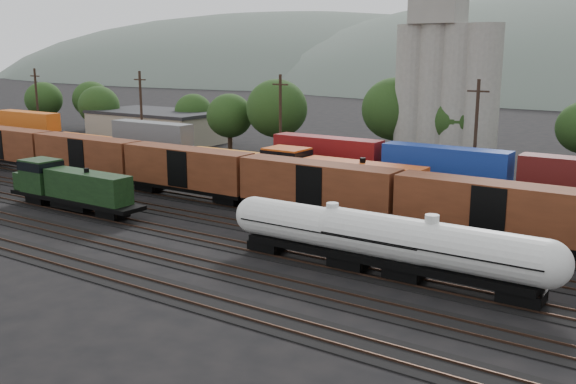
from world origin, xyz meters
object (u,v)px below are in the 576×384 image
Objects in this scene: tank_car_a at (332,231)px; grain_silo at (445,79)px; green_locomotive at (68,185)px; orange_locomotive at (330,178)px.

tank_car_a is 0.56× the size of grain_silo.
green_locomotive is 46.83m from grain_silo.
grain_silo is (1.24, 26.00, 8.41)m from orange_locomotive.
orange_locomotive is (19.60, 15.00, 0.41)m from green_locomotive.
green_locomotive is at bearing -116.94° from grain_silo.
orange_locomotive is 27.36m from grain_silo.
grain_silo is (20.84, 41.00, 8.82)m from green_locomotive.
tank_car_a is 17.44m from orange_locomotive.
green_locomotive is at bearing -180.00° from tank_car_a.
orange_locomotive is 0.69× the size of grain_silo.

